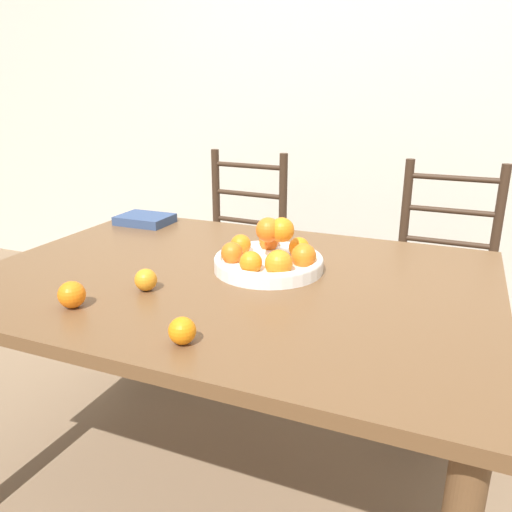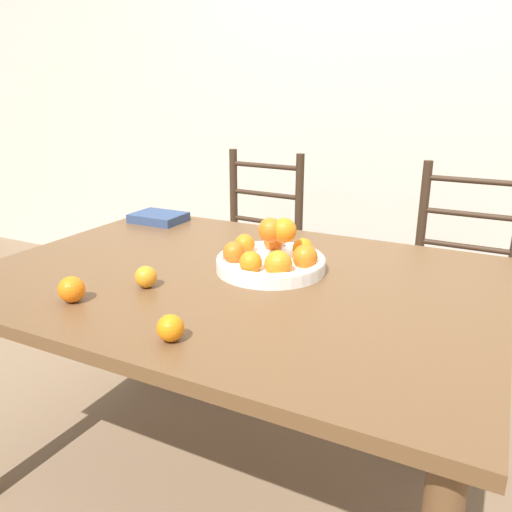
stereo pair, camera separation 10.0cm
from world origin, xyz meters
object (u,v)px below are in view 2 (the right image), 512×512
(fruit_bowl, at_px, (272,257))
(orange_loose_0, at_px, (170,328))
(book_stack, at_px, (159,218))
(chair_left, at_px, (251,255))
(orange_loose_2, at_px, (72,289))
(chair_right, at_px, (457,288))
(orange_loose_1, at_px, (146,277))

(fruit_bowl, bearing_deg, orange_loose_0, -90.77)
(fruit_bowl, height_order, book_stack, fruit_bowl)
(fruit_bowl, height_order, chair_left, chair_left)
(orange_loose_0, height_order, book_stack, orange_loose_0)
(orange_loose_2, bearing_deg, book_stack, 112.14)
(chair_left, distance_m, chair_right, 0.96)
(orange_loose_0, distance_m, chair_right, 1.42)
(orange_loose_0, bearing_deg, orange_loose_2, 170.53)
(chair_right, height_order, book_stack, chair_right)
(fruit_bowl, relative_size, orange_loose_0, 5.47)
(chair_left, relative_size, book_stack, 4.60)
(orange_loose_0, height_order, chair_right, chair_right)
(fruit_bowl, height_order, orange_loose_0, fruit_bowl)
(orange_loose_0, xyz_separation_m, chair_right, (0.49, 1.31, -0.29))
(fruit_bowl, relative_size, orange_loose_2, 4.83)
(fruit_bowl, xyz_separation_m, chair_left, (-0.48, 0.80, -0.30))
(chair_left, xyz_separation_m, book_stack, (-0.19, -0.47, 0.28))
(fruit_bowl, bearing_deg, orange_loose_1, -132.32)
(orange_loose_2, xyz_separation_m, chair_left, (-0.12, 1.25, -0.29))
(fruit_bowl, relative_size, book_stack, 1.58)
(orange_loose_1, relative_size, book_stack, 0.29)
(fruit_bowl, distance_m, chair_left, 0.98)
(book_stack, bearing_deg, orange_loose_2, -67.86)
(orange_loose_0, relative_size, book_stack, 0.29)
(chair_right, bearing_deg, orange_loose_1, -122.75)
(chair_right, distance_m, book_stack, 1.28)
(chair_right, bearing_deg, book_stack, -156.38)
(orange_loose_1, bearing_deg, book_stack, 124.74)
(orange_loose_1, bearing_deg, orange_loose_0, -42.34)
(orange_loose_0, bearing_deg, fruit_bowl, 89.23)
(orange_loose_1, bearing_deg, fruit_bowl, 47.68)
(chair_right, bearing_deg, chair_left, -178.53)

